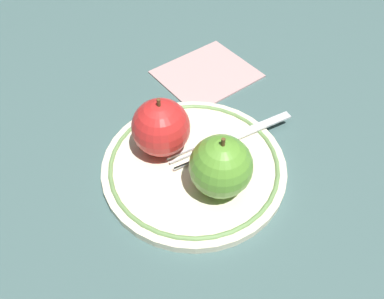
# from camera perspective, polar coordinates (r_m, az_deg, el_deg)

# --- Properties ---
(ground_plane) EXTENTS (2.00, 2.00, 0.00)m
(ground_plane) POSITION_cam_1_polar(r_m,az_deg,el_deg) (0.50, 2.07, -2.04)
(ground_plane) COLOR #415E5C
(plate) EXTENTS (0.24, 0.24, 0.02)m
(plate) POSITION_cam_1_polar(r_m,az_deg,el_deg) (0.49, 0.00, -2.07)
(plate) COLOR beige
(plate) RESTS_ON ground_plane
(apple_red_whole) EXTENTS (0.08, 0.08, 0.08)m
(apple_red_whole) POSITION_cam_1_polar(r_m,az_deg,el_deg) (0.43, 4.42, -2.58)
(apple_red_whole) COLOR #5D9C32
(apple_red_whole) RESTS_ON plate
(apple_second_whole) EXTENTS (0.08, 0.08, 0.08)m
(apple_second_whole) POSITION_cam_1_polar(r_m,az_deg,el_deg) (0.48, -4.76, 3.37)
(apple_second_whole) COLOR red
(apple_second_whole) RESTS_ON plate
(fork) EXTENTS (0.19, 0.04, 0.00)m
(fork) POSITION_cam_1_polar(r_m,az_deg,el_deg) (0.52, 6.94, 1.81)
(fork) COLOR silver
(fork) RESTS_ON plate
(napkin_folded) EXTENTS (0.16, 0.14, 0.01)m
(napkin_folded) POSITION_cam_1_polar(r_m,az_deg,el_deg) (0.64, 2.24, 11.51)
(napkin_folded) COLOR #BD9693
(napkin_folded) RESTS_ON ground_plane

